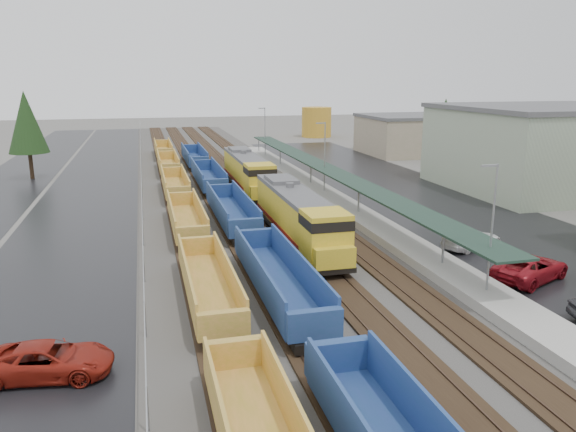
{
  "coord_description": "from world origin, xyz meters",
  "views": [
    {
      "loc": [
        -9.09,
        -6.39,
        12.54
      ],
      "look_at": [
        1.56,
        34.83,
        2.0
      ],
      "focal_mm": 35.0,
      "sensor_mm": 36.0,
      "label": 1
    }
  ],
  "objects_px": {
    "locomotive_lead": "(298,216)",
    "parked_car_west_c": "(49,361)",
    "parked_car_east_c": "(472,239)",
    "well_string_blue": "(250,238)",
    "storage_tank": "(316,122)",
    "well_string_yellow": "(186,219)",
    "locomotive_trail": "(248,172)",
    "parked_car_east_b": "(530,268)"
  },
  "relations": [
    {
      "from": "locomotive_lead",
      "to": "parked_car_west_c",
      "type": "relative_size",
      "value": 3.48
    },
    {
      "from": "parked_car_west_c",
      "to": "parked_car_east_c",
      "type": "bearing_deg",
      "value": -58.28
    },
    {
      "from": "well_string_blue",
      "to": "storage_tank",
      "type": "distance_m",
      "value": 83.55
    },
    {
      "from": "well_string_blue",
      "to": "parked_car_east_c",
      "type": "xyz_separation_m",
      "value": [
        16.39,
        -2.81,
        -0.44
      ]
    },
    {
      "from": "well_string_yellow",
      "to": "parked_car_east_c",
      "type": "xyz_separation_m",
      "value": [
        20.39,
        -10.08,
        -0.37
      ]
    },
    {
      "from": "well_string_blue",
      "to": "well_string_yellow",
      "type": "bearing_deg",
      "value": 118.84
    },
    {
      "from": "well_string_blue",
      "to": "parked_car_west_c",
      "type": "xyz_separation_m",
      "value": [
        -11.57,
        -14.83,
        -0.44
      ]
    },
    {
      "from": "well_string_blue",
      "to": "storage_tank",
      "type": "bearing_deg",
      "value": 69.4
    },
    {
      "from": "locomotive_lead",
      "to": "locomotive_trail",
      "type": "bearing_deg",
      "value": 90.0
    },
    {
      "from": "well_string_blue",
      "to": "storage_tank",
      "type": "height_order",
      "value": "storage_tank"
    },
    {
      "from": "locomotive_lead",
      "to": "well_string_blue",
      "type": "bearing_deg",
      "value": -162.2
    },
    {
      "from": "storage_tank",
      "to": "parked_car_east_b",
      "type": "distance_m",
      "value": 88.98
    },
    {
      "from": "well_string_blue",
      "to": "parked_car_east_c",
      "type": "bearing_deg",
      "value": -9.74
    },
    {
      "from": "parked_car_east_c",
      "to": "parked_car_west_c",
      "type": "bearing_deg",
      "value": 96.35
    },
    {
      "from": "locomotive_lead",
      "to": "parked_car_west_c",
      "type": "height_order",
      "value": "locomotive_lead"
    },
    {
      "from": "parked_car_east_c",
      "to": "locomotive_trail",
      "type": "bearing_deg",
      "value": 9.38
    },
    {
      "from": "locomotive_lead",
      "to": "locomotive_trail",
      "type": "xyz_separation_m",
      "value": [
        0.0,
        21.0,
        0.0
      ]
    },
    {
      "from": "locomotive_trail",
      "to": "well_string_yellow",
      "type": "bearing_deg",
      "value": -118.04
    },
    {
      "from": "locomotive_lead",
      "to": "well_string_blue",
      "type": "xyz_separation_m",
      "value": [
        -4.0,
        -1.28,
        -1.1
      ]
    },
    {
      "from": "locomotive_trail",
      "to": "parked_car_west_c",
      "type": "xyz_separation_m",
      "value": [
        -15.57,
        -37.11,
        -1.53
      ]
    },
    {
      "from": "parked_car_west_c",
      "to": "storage_tank",
      "type": "bearing_deg",
      "value": -15.3
    },
    {
      "from": "locomotive_trail",
      "to": "storage_tank",
      "type": "distance_m",
      "value": 61.4
    },
    {
      "from": "well_string_yellow",
      "to": "storage_tank",
      "type": "relative_size",
      "value": 16.92
    },
    {
      "from": "parked_car_east_b",
      "to": "parked_car_east_c",
      "type": "relative_size",
      "value": 1.14
    },
    {
      "from": "locomotive_trail",
      "to": "well_string_blue",
      "type": "xyz_separation_m",
      "value": [
        -4.0,
        -22.28,
        -1.1
      ]
    },
    {
      "from": "locomotive_trail",
      "to": "parked_car_east_c",
      "type": "distance_m",
      "value": 28.03
    },
    {
      "from": "parked_car_east_c",
      "to": "parked_car_east_b",
      "type": "bearing_deg",
      "value": 161.51
    },
    {
      "from": "well_string_yellow",
      "to": "well_string_blue",
      "type": "relative_size",
      "value": 1.04
    },
    {
      "from": "well_string_blue",
      "to": "parked_car_east_c",
      "type": "distance_m",
      "value": 16.64
    },
    {
      "from": "locomotive_trail",
      "to": "parked_car_east_b",
      "type": "relative_size",
      "value": 3.2
    },
    {
      "from": "locomotive_lead",
      "to": "parked_car_east_c",
      "type": "relative_size",
      "value": 3.65
    },
    {
      "from": "storage_tank",
      "to": "locomotive_trail",
      "type": "bearing_deg",
      "value": -114.43
    },
    {
      "from": "well_string_yellow",
      "to": "parked_car_west_c",
      "type": "height_order",
      "value": "well_string_yellow"
    },
    {
      "from": "parked_car_west_c",
      "to": "parked_car_east_b",
      "type": "bearing_deg",
      "value": -71.23
    },
    {
      "from": "well_string_yellow",
      "to": "parked_car_east_c",
      "type": "distance_m",
      "value": 22.75
    },
    {
      "from": "locomotive_lead",
      "to": "parked_car_west_c",
      "type": "distance_m",
      "value": 22.46
    },
    {
      "from": "locomotive_lead",
      "to": "parked_car_east_b",
      "type": "distance_m",
      "value": 16.54
    },
    {
      "from": "well_string_blue",
      "to": "storage_tank",
      "type": "relative_size",
      "value": 16.2
    },
    {
      "from": "storage_tank",
      "to": "parked_car_west_c",
      "type": "height_order",
      "value": "storage_tank"
    },
    {
      "from": "locomotive_trail",
      "to": "well_string_blue",
      "type": "distance_m",
      "value": 22.67
    },
    {
      "from": "locomotive_trail",
      "to": "parked_car_east_c",
      "type": "height_order",
      "value": "locomotive_trail"
    },
    {
      "from": "locomotive_trail",
      "to": "storage_tank",
      "type": "bearing_deg",
      "value": 65.57
    }
  ]
}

